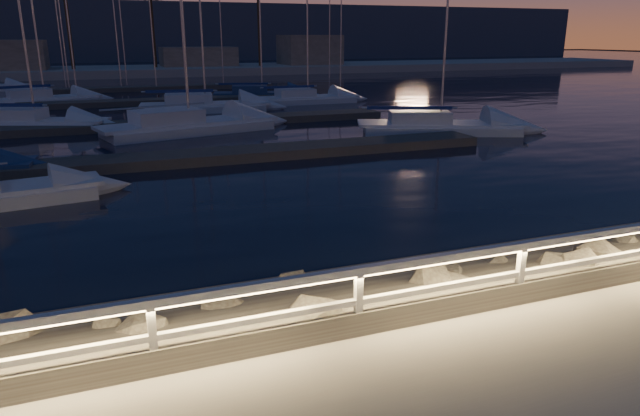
{
  "coord_description": "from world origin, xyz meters",
  "views": [
    {
      "loc": [
        -5.33,
        -7.09,
        4.33
      ],
      "look_at": [
        -1.09,
        4.0,
        0.75
      ],
      "focal_mm": 32.0,
      "sensor_mm": 36.0,
      "label": 1
    }
  ],
  "objects_px": {
    "guard_rail": "(468,267)",
    "sailboat_f": "(32,122)",
    "sailboat_h": "(436,125)",
    "sailboat_l": "(260,94)",
    "sailboat_g": "(202,105)",
    "sailboat_j": "(42,99)",
    "sailboat_c": "(185,125)",
    "sailboat_k": "(305,98)"
  },
  "relations": [
    {
      "from": "sailboat_c",
      "to": "sailboat_k",
      "type": "relative_size",
      "value": 1.21
    },
    {
      "from": "guard_rail",
      "to": "sailboat_h",
      "type": "xyz_separation_m",
      "value": [
        11.25,
        18.91,
        -0.95
      ]
    },
    {
      "from": "sailboat_c",
      "to": "sailboat_f",
      "type": "distance_m",
      "value": 8.74
    },
    {
      "from": "sailboat_f",
      "to": "sailboat_k",
      "type": "bearing_deg",
      "value": 41.48
    },
    {
      "from": "sailboat_k",
      "to": "sailboat_j",
      "type": "bearing_deg",
      "value": 161.41
    },
    {
      "from": "guard_rail",
      "to": "sailboat_k",
      "type": "distance_m",
      "value": 35.83
    },
    {
      "from": "guard_rail",
      "to": "sailboat_h",
      "type": "bearing_deg",
      "value": 59.26
    },
    {
      "from": "guard_rail",
      "to": "sailboat_g",
      "type": "distance_m",
      "value": 32.4
    },
    {
      "from": "sailboat_c",
      "to": "sailboat_l",
      "type": "height_order",
      "value": "sailboat_c"
    },
    {
      "from": "guard_rail",
      "to": "sailboat_f",
      "type": "relative_size",
      "value": 3.4
    },
    {
      "from": "sailboat_c",
      "to": "sailboat_g",
      "type": "relative_size",
      "value": 1.09
    },
    {
      "from": "sailboat_k",
      "to": "sailboat_l",
      "type": "xyz_separation_m",
      "value": [
        -2.34,
        4.68,
        -0.02
      ]
    },
    {
      "from": "sailboat_g",
      "to": "sailboat_k",
      "type": "height_order",
      "value": "sailboat_g"
    },
    {
      "from": "sailboat_h",
      "to": "sailboat_l",
      "type": "height_order",
      "value": "sailboat_h"
    },
    {
      "from": "sailboat_j",
      "to": "sailboat_g",
      "type": "bearing_deg",
      "value": -54.85
    },
    {
      "from": "sailboat_h",
      "to": "sailboat_j",
      "type": "bearing_deg",
      "value": 155.61
    },
    {
      "from": "guard_rail",
      "to": "sailboat_k",
      "type": "xyz_separation_m",
      "value": [
        9.43,
        34.56,
        -0.96
      ]
    },
    {
      "from": "sailboat_g",
      "to": "guard_rail",
      "type": "bearing_deg",
      "value": -84.0
    },
    {
      "from": "sailboat_g",
      "to": "sailboat_c",
      "type": "bearing_deg",
      "value": -97.13
    },
    {
      "from": "sailboat_j",
      "to": "sailboat_k",
      "type": "height_order",
      "value": "sailboat_j"
    },
    {
      "from": "guard_rail",
      "to": "sailboat_k",
      "type": "bearing_deg",
      "value": 74.74
    },
    {
      "from": "sailboat_h",
      "to": "sailboat_l",
      "type": "xyz_separation_m",
      "value": [
        -4.16,
        20.32,
        -0.03
      ]
    },
    {
      "from": "sailboat_c",
      "to": "sailboat_f",
      "type": "relative_size",
      "value": 1.23
    },
    {
      "from": "sailboat_f",
      "to": "sailboat_g",
      "type": "height_order",
      "value": "sailboat_g"
    },
    {
      "from": "guard_rail",
      "to": "sailboat_g",
      "type": "xyz_separation_m",
      "value": [
        1.21,
        32.36,
        -0.93
      ]
    },
    {
      "from": "sailboat_g",
      "to": "sailboat_k",
      "type": "distance_m",
      "value": 8.51
    },
    {
      "from": "sailboat_g",
      "to": "sailboat_h",
      "type": "bearing_deg",
      "value": -45.13
    },
    {
      "from": "sailboat_g",
      "to": "sailboat_j",
      "type": "bearing_deg",
      "value": 149.82
    },
    {
      "from": "sailboat_f",
      "to": "sailboat_l",
      "type": "xyz_separation_m",
      "value": [
        15.96,
        11.53,
        -0.03
      ]
    },
    {
      "from": "sailboat_h",
      "to": "sailboat_g",
      "type": "bearing_deg",
      "value": 148.97
    },
    {
      "from": "sailboat_h",
      "to": "sailboat_l",
      "type": "distance_m",
      "value": 20.74
    },
    {
      "from": "guard_rail",
      "to": "sailboat_h",
      "type": "height_order",
      "value": "sailboat_h"
    },
    {
      "from": "guard_rail",
      "to": "sailboat_c",
      "type": "height_order",
      "value": "sailboat_c"
    },
    {
      "from": "sailboat_c",
      "to": "sailboat_g",
      "type": "height_order",
      "value": "sailboat_c"
    },
    {
      "from": "sailboat_g",
      "to": "sailboat_j",
      "type": "xyz_separation_m",
      "value": [
        -10.54,
        8.32,
        -0.0
      ]
    },
    {
      "from": "guard_rail",
      "to": "sailboat_l",
      "type": "relative_size",
      "value": 3.34
    },
    {
      "from": "sailboat_g",
      "to": "sailboat_h",
      "type": "distance_m",
      "value": 16.79
    },
    {
      "from": "sailboat_f",
      "to": "sailboat_j",
      "type": "xyz_separation_m",
      "value": [
        -0.46,
        12.98,
        0.01
      ]
    },
    {
      "from": "sailboat_c",
      "to": "sailboat_j",
      "type": "distance_m",
      "value": 19.03
    },
    {
      "from": "sailboat_c",
      "to": "sailboat_j",
      "type": "height_order",
      "value": "sailboat_c"
    },
    {
      "from": "sailboat_g",
      "to": "sailboat_f",
      "type": "bearing_deg",
      "value": -147.05
    },
    {
      "from": "sailboat_g",
      "to": "sailboat_j",
      "type": "relative_size",
      "value": 1.09
    }
  ]
}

